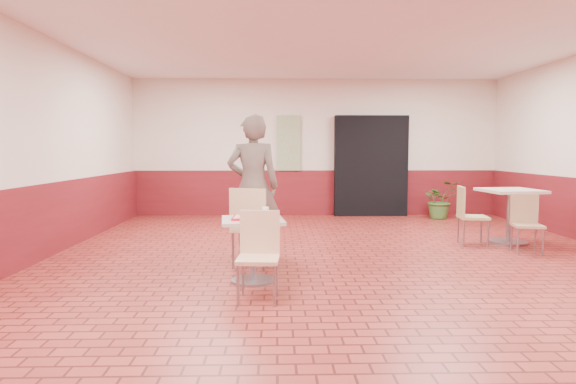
{
  "coord_description": "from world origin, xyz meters",
  "views": [
    {
      "loc": [
        -0.88,
        -5.65,
        1.45
      ],
      "look_at": [
        -0.74,
        0.07,
        0.95
      ],
      "focal_mm": 30.0,
      "sensor_mm": 36.0,
      "label": 1
    }
  ],
  "objects_px": {
    "chair_main_front": "(259,250)",
    "long_john_donut": "(262,215)",
    "paper_cup": "(266,211)",
    "potted_plant": "(440,200)",
    "chair_main_back": "(251,223)",
    "chair_second_left": "(468,212)",
    "ring_donut": "(246,214)",
    "second_table": "(510,207)",
    "serving_tray": "(253,218)",
    "customer": "(253,186)",
    "chair_second_front": "(526,220)",
    "main_table": "(253,239)"
  },
  "relations": [
    {
      "from": "chair_main_back",
      "to": "serving_tray",
      "type": "distance_m",
      "value": 0.66
    },
    {
      "from": "potted_plant",
      "to": "ring_donut",
      "type": "bearing_deg",
      "value": -128.6
    },
    {
      "from": "long_john_donut",
      "to": "chair_second_front",
      "type": "bearing_deg",
      "value": 21.74
    },
    {
      "from": "paper_cup",
      "to": "chair_second_left",
      "type": "bearing_deg",
      "value": 32.46
    },
    {
      "from": "main_table",
      "to": "long_john_donut",
      "type": "distance_m",
      "value": 0.29
    },
    {
      "from": "main_table",
      "to": "paper_cup",
      "type": "height_order",
      "value": "paper_cup"
    },
    {
      "from": "chair_main_back",
      "to": "ring_donut",
      "type": "distance_m",
      "value": 0.61
    },
    {
      "from": "chair_main_front",
      "to": "long_john_donut",
      "type": "bearing_deg",
      "value": 92.35
    },
    {
      "from": "main_table",
      "to": "second_table",
      "type": "height_order",
      "value": "second_table"
    },
    {
      "from": "main_table",
      "to": "chair_main_back",
      "type": "relative_size",
      "value": 0.71
    },
    {
      "from": "ring_donut",
      "to": "chair_main_back",
      "type": "bearing_deg",
      "value": 87.44
    },
    {
      "from": "ring_donut",
      "to": "second_table",
      "type": "relative_size",
      "value": 0.11
    },
    {
      "from": "main_table",
      "to": "chair_main_back",
      "type": "bearing_deg",
      "value": 94.53
    },
    {
      "from": "serving_tray",
      "to": "second_table",
      "type": "xyz_separation_m",
      "value": [
        3.89,
        2.12,
        -0.14
      ]
    },
    {
      "from": "chair_main_front",
      "to": "customer",
      "type": "xyz_separation_m",
      "value": [
        -0.14,
        1.89,
        0.48
      ]
    },
    {
      "from": "paper_cup",
      "to": "chair_second_front",
      "type": "xyz_separation_m",
      "value": [
        3.68,
        1.4,
        -0.32
      ]
    },
    {
      "from": "main_table",
      "to": "potted_plant",
      "type": "distance_m",
      "value": 6.1
    },
    {
      "from": "chair_main_back",
      "to": "ring_donut",
      "type": "bearing_deg",
      "value": 103.53
    },
    {
      "from": "main_table",
      "to": "second_table",
      "type": "relative_size",
      "value": 0.83
    },
    {
      "from": "long_john_donut",
      "to": "potted_plant",
      "type": "relative_size",
      "value": 0.18
    },
    {
      "from": "chair_second_left",
      "to": "paper_cup",
      "type": "bearing_deg",
      "value": 130.15
    },
    {
      "from": "chair_main_back",
      "to": "chair_second_front",
      "type": "xyz_separation_m",
      "value": [
        3.87,
        0.84,
        -0.1
      ]
    },
    {
      "from": "chair_main_front",
      "to": "paper_cup",
      "type": "xyz_separation_m",
      "value": [
        0.05,
        0.68,
        0.3
      ]
    },
    {
      "from": "paper_cup",
      "to": "potted_plant",
      "type": "bearing_deg",
      "value": 52.93
    },
    {
      "from": "ring_donut",
      "to": "second_table",
      "type": "xyz_separation_m",
      "value": [
        3.97,
        2.06,
        -0.17
      ]
    },
    {
      "from": "main_table",
      "to": "customer",
      "type": "height_order",
      "value": "customer"
    },
    {
      "from": "chair_second_left",
      "to": "potted_plant",
      "type": "relative_size",
      "value": 1.12
    },
    {
      "from": "main_table",
      "to": "paper_cup",
      "type": "xyz_separation_m",
      "value": [
        0.14,
        0.08,
        0.3
      ]
    },
    {
      "from": "ring_donut",
      "to": "paper_cup",
      "type": "bearing_deg",
      "value": 4.28
    },
    {
      "from": "ring_donut",
      "to": "main_table",
      "type": "bearing_deg",
      "value": -39.75
    },
    {
      "from": "customer",
      "to": "chair_second_front",
      "type": "xyz_separation_m",
      "value": [
        3.87,
        0.19,
        -0.51
      ]
    },
    {
      "from": "chair_main_front",
      "to": "ring_donut",
      "type": "height_order",
      "value": "chair_main_front"
    },
    {
      "from": "potted_plant",
      "to": "chair_second_left",
      "type": "bearing_deg",
      "value": -100.65
    },
    {
      "from": "ring_donut",
      "to": "chair_second_front",
      "type": "relative_size",
      "value": 0.12
    },
    {
      "from": "serving_tray",
      "to": "potted_plant",
      "type": "bearing_deg",
      "value": 52.34
    },
    {
      "from": "ring_donut",
      "to": "chair_main_front",
      "type": "bearing_deg",
      "value": -76.16
    },
    {
      "from": "second_table",
      "to": "chair_main_back",
      "type": "bearing_deg",
      "value": -159.41
    },
    {
      "from": "serving_tray",
      "to": "chair_second_left",
      "type": "relative_size",
      "value": 0.49
    },
    {
      "from": "main_table",
      "to": "chair_second_front",
      "type": "xyz_separation_m",
      "value": [
        3.82,
        1.48,
        -0.01
      ]
    },
    {
      "from": "chair_main_front",
      "to": "long_john_donut",
      "type": "xyz_separation_m",
      "value": [
        0.02,
        0.6,
        0.27
      ]
    },
    {
      "from": "main_table",
      "to": "second_table",
      "type": "xyz_separation_m",
      "value": [
        3.89,
        2.12,
        0.1
      ]
    },
    {
      "from": "chair_main_front",
      "to": "long_john_donut",
      "type": "relative_size",
      "value": 5.96
    },
    {
      "from": "customer",
      "to": "chair_main_back",
      "type": "bearing_deg",
      "value": 89.96
    },
    {
      "from": "long_john_donut",
      "to": "chair_second_front",
      "type": "relative_size",
      "value": 0.18
    },
    {
      "from": "long_john_donut",
      "to": "paper_cup",
      "type": "distance_m",
      "value": 0.09
    },
    {
      "from": "serving_tray",
      "to": "chair_second_front",
      "type": "height_order",
      "value": "chair_second_front"
    },
    {
      "from": "serving_tray",
      "to": "long_john_donut",
      "type": "height_order",
      "value": "long_john_donut"
    },
    {
      "from": "chair_main_back",
      "to": "potted_plant",
      "type": "bearing_deg",
      "value": -115.94
    },
    {
      "from": "chair_main_front",
      "to": "ring_donut",
      "type": "bearing_deg",
      "value": 107.67
    },
    {
      "from": "long_john_donut",
      "to": "second_table",
      "type": "height_order",
      "value": "second_table"
    }
  ]
}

